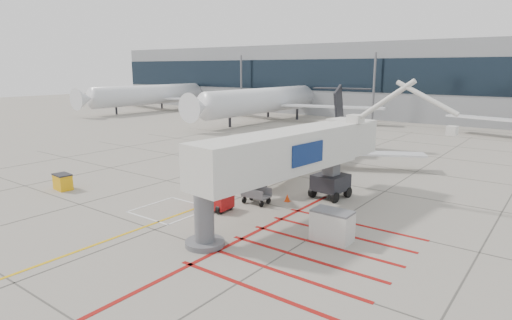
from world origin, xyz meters
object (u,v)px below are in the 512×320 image
Objects in this scene: pushback_tug at (214,199)px; spill_bin at (63,182)px; regional_jet at (296,133)px; jet_bridge at (280,161)px.

spill_bin is (-12.73, -3.60, -0.05)m from pushback_tug.
pushback_tug is (1.13, -12.26, -2.96)m from regional_jet.
jet_bridge is 7.78× the size of pushback_tug.
spill_bin is (-17.12, -5.01, -3.03)m from jet_bridge.
spill_bin is (-11.61, -15.87, -3.01)m from regional_jet.
jet_bridge is at bearing 21.89° from spill_bin.
regional_jet is at bearing 91.16° from pushback_tug.
jet_bridge reaches higher than spill_bin.
regional_jet reaches higher than spill_bin.
regional_jet is 12.17m from jet_bridge.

